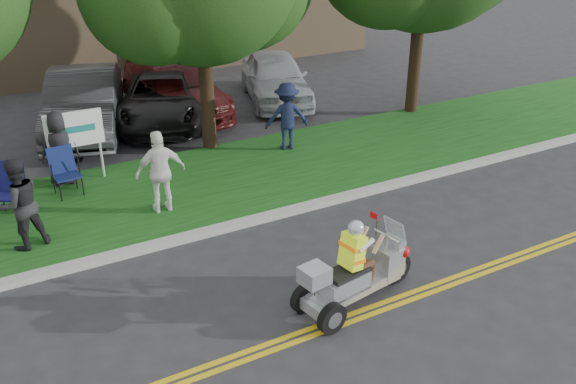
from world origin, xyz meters
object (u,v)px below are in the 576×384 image
spectator_adult_right (161,172)px  trike_scooter (355,276)px  lawn_chair_a (9,186)px  parked_car_far_right (275,77)px  parked_car_left (84,103)px  parked_car_right (174,87)px  lawn_chair_b (64,168)px  parked_car_mid (163,98)px  spectator_adult_mid (19,204)px

spectator_adult_right → trike_scooter: bearing=113.3°
spectator_adult_right → lawn_chair_a: bearing=-23.4°
lawn_chair_a → parked_car_far_right: bearing=59.5°
parked_car_left → parked_car_right: 2.87m
trike_scooter → lawn_chair_b: size_ratio=2.24×
lawn_chair_a → parked_car_left: 5.13m
spectator_adult_right → parked_car_mid: spectator_adult_right is taller
spectator_adult_right → parked_car_far_right: size_ratio=0.38×
lawn_chair_a → parked_car_far_right: parked_car_far_right is taller
spectator_adult_mid → trike_scooter: bearing=119.3°
spectator_adult_mid → parked_car_mid: (4.61, 5.85, -0.28)m
lawn_chair_b → lawn_chair_a: bearing=-164.3°
trike_scooter → lawn_chair_b: 7.09m
spectator_adult_mid → parked_car_mid: 7.45m
lawn_chair_b → parked_car_right: 6.18m
lawn_chair_a → parked_car_left: parked_car_left is taller
lawn_chair_b → parked_car_far_right: 8.37m
spectator_adult_right → parked_car_right: spectator_adult_right is taller
lawn_chair_b → spectator_adult_mid: 2.30m
lawn_chair_b → parked_car_right: bearing=41.1°
lawn_chair_b → parked_car_right: parked_car_right is taller
lawn_chair_b → spectator_adult_mid: (-1.11, -1.99, 0.29)m
lawn_chair_b → spectator_adult_mid: size_ratio=0.60×
parked_car_right → trike_scooter: bearing=-96.1°
parked_car_far_right → spectator_adult_mid: bearing=-126.8°
parked_car_left → lawn_chair_b: bearing=-90.9°
parked_car_left → lawn_chair_a: bearing=-101.5°
lawn_chair_a → parked_car_mid: bearing=74.2°
spectator_adult_mid → spectator_adult_right: size_ratio=1.01×
spectator_adult_right → parked_car_left: 5.84m
trike_scooter → spectator_adult_right: spectator_adult_right is taller
spectator_adult_right → parked_car_left: (-0.28, 5.83, -0.11)m
parked_car_mid → lawn_chair_a: bearing=-114.3°
spectator_adult_mid → parked_car_right: bearing=-144.5°
lawn_chair_b → parked_car_left: bearing=64.7°
parked_car_mid → spectator_adult_mid: bearing=-105.6°
lawn_chair_b → parked_car_far_right: (7.31, 4.06, 0.09)m
lawn_chair_a → parked_car_far_right: 9.60m
lawn_chair_a → lawn_chair_b: bearing=54.2°
trike_scooter → spectator_adult_mid: size_ratio=1.34×
trike_scooter → lawn_chair_a: (-4.42, 5.80, 0.19)m
parked_car_right → parked_car_mid: bearing=-130.4°
trike_scooter → parked_car_far_right: parked_car_far_right is taller
trike_scooter → parked_car_right: trike_scooter is taller
lawn_chair_b → spectator_adult_right: size_ratio=0.60×
lawn_chair_a → parked_car_left: (2.46, 4.49, 0.14)m
lawn_chair_a → parked_car_far_right: size_ratio=0.24×
parked_car_right → spectator_adult_right: bearing=-113.1°
parked_car_mid → parked_car_left: bearing=-161.3°
parked_car_left → parked_car_far_right: bearing=17.7°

